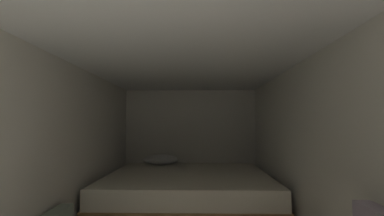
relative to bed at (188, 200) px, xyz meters
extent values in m
cube|color=silver|center=(0.00, 1.05, 0.64)|extent=(2.40, 0.05, 2.01)
cube|color=silver|center=(-1.17, -1.47, 0.64)|extent=(0.05, 4.98, 2.01)
cube|color=silver|center=(1.18, -1.47, 0.64)|extent=(0.05, 4.98, 2.01)
cube|color=white|center=(0.00, -1.47, 1.67)|extent=(2.40, 4.98, 0.05)
cube|color=#9E7247|center=(0.00, -0.01, -0.12)|extent=(2.18, 1.97, 0.50)
cube|color=beige|center=(0.00, -0.01, 0.25)|extent=(2.14, 1.93, 0.23)
ellipsoid|color=white|center=(-0.49, 0.78, 0.45)|extent=(0.58, 0.29, 0.17)
camera|label=1|loc=(0.14, -3.71, 1.03)|focal=24.88mm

